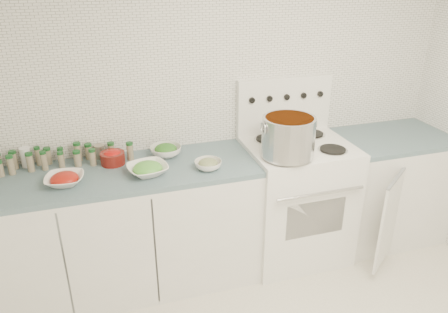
{
  "coord_description": "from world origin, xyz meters",
  "views": [
    {
      "loc": [
        -0.91,
        -1.46,
        2.16
      ],
      "look_at": [
        -0.11,
        1.14,
        0.93
      ],
      "focal_mm": 35.0,
      "sensor_mm": 36.0,
      "label": 1
    }
  ],
  "objects_px": {
    "bowl_tomato": "(65,179)",
    "stock_pot": "(288,135)",
    "bowl_snowpea": "(148,169)",
    "stove": "(295,196)"
  },
  "relations": [
    {
      "from": "bowl_tomato",
      "to": "stock_pot",
      "type": "bearing_deg",
      "value": -4.17
    },
    {
      "from": "bowl_snowpea",
      "to": "stove",
      "type": "bearing_deg",
      "value": 4.62
    },
    {
      "from": "bowl_tomato",
      "to": "bowl_snowpea",
      "type": "xyz_separation_m",
      "value": [
        0.51,
        -0.01,
        0.0
      ]
    },
    {
      "from": "stove",
      "to": "stock_pot",
      "type": "xyz_separation_m",
      "value": [
        -0.18,
        -0.18,
        0.6
      ]
    },
    {
      "from": "stove",
      "to": "stock_pot",
      "type": "height_order",
      "value": "stove"
    },
    {
      "from": "stove",
      "to": "bowl_tomato",
      "type": "bearing_deg",
      "value": -177.31
    },
    {
      "from": "stove",
      "to": "bowl_snowpea",
      "type": "bearing_deg",
      "value": -175.38
    },
    {
      "from": "stock_pot",
      "to": "bowl_snowpea",
      "type": "bearing_deg",
      "value": 174.42
    },
    {
      "from": "stock_pot",
      "to": "bowl_tomato",
      "type": "xyz_separation_m",
      "value": [
        -1.44,
        0.11,
        -0.16
      ]
    },
    {
      "from": "stove",
      "to": "stock_pot",
      "type": "bearing_deg",
      "value": -134.41
    }
  ]
}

